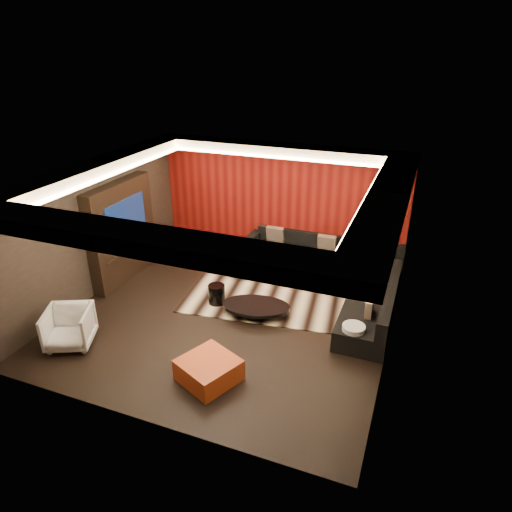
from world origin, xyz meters
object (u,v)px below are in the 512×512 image
at_px(white_side_table, 353,338).
at_px(armchair, 69,328).
at_px(orange_ottoman, 209,370).
at_px(coffee_table, 256,310).
at_px(sectional_sofa, 338,276).
at_px(drum_stool, 217,294).

height_order(white_side_table, armchair, armchair).
distance_m(white_side_table, orange_ottoman, 2.54).
relative_size(coffee_table, armchair, 1.72).
distance_m(coffee_table, sectional_sofa, 2.15).
bearing_deg(armchair, sectional_sofa, 19.20).
bearing_deg(orange_ottoman, sectional_sofa, 71.15).
distance_m(coffee_table, armchair, 3.40).
bearing_deg(coffee_table, sectional_sofa, 54.32).
relative_size(armchair, sectional_sofa, 0.21).
relative_size(drum_stool, orange_ottoman, 0.49).
distance_m(drum_stool, orange_ottoman, 2.31).
bearing_deg(coffee_table, white_side_table, -11.80).
height_order(drum_stool, armchair, armchair).
height_order(coffee_table, armchair, armchair).
height_order(drum_stool, orange_ottoman, drum_stool).
bearing_deg(white_side_table, drum_stool, 169.28).
bearing_deg(orange_ottoman, white_side_table, 38.87).
relative_size(coffee_table, drum_stool, 3.31).
bearing_deg(orange_ottoman, drum_stool, 112.45).
xyz_separation_m(coffee_table, sectional_sofa, (1.25, 1.74, 0.13)).
height_order(coffee_table, white_side_table, white_side_table).
xyz_separation_m(drum_stool, orange_ottoman, (0.88, -2.13, -0.04)).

